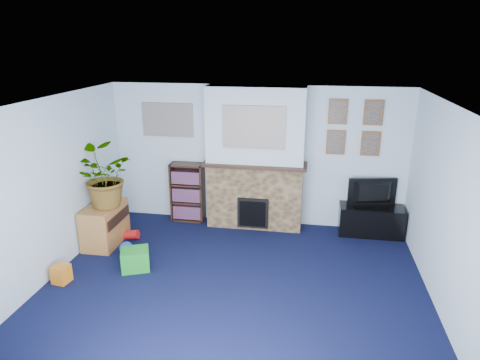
% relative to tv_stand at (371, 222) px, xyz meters
% --- Properties ---
extents(floor, '(5.00, 4.50, 0.01)m').
position_rel_tv_stand_xyz_m(floor, '(-1.95, -2.03, -0.22)').
color(floor, black).
rests_on(floor, ground).
extents(ceiling, '(5.00, 4.50, 0.01)m').
position_rel_tv_stand_xyz_m(ceiling, '(-1.95, -2.03, 2.17)').
color(ceiling, white).
rests_on(ceiling, wall_back).
extents(wall_back, '(5.00, 0.04, 2.40)m').
position_rel_tv_stand_xyz_m(wall_back, '(-1.95, 0.22, 0.97)').
color(wall_back, silver).
rests_on(wall_back, ground).
extents(wall_front, '(5.00, 0.04, 2.40)m').
position_rel_tv_stand_xyz_m(wall_front, '(-1.95, -4.28, 0.97)').
color(wall_front, silver).
rests_on(wall_front, ground).
extents(wall_left, '(0.04, 4.50, 2.40)m').
position_rel_tv_stand_xyz_m(wall_left, '(-4.45, -2.03, 0.97)').
color(wall_left, silver).
rests_on(wall_left, ground).
extents(wall_right, '(0.04, 4.50, 2.40)m').
position_rel_tv_stand_xyz_m(wall_right, '(0.55, -2.03, 0.97)').
color(wall_right, silver).
rests_on(wall_right, ground).
extents(chimney_breast, '(1.72, 0.50, 2.40)m').
position_rel_tv_stand_xyz_m(chimney_breast, '(-1.95, 0.02, 0.96)').
color(chimney_breast, brown).
rests_on(chimney_breast, ground).
extents(collage_main, '(1.00, 0.03, 0.68)m').
position_rel_tv_stand_xyz_m(collage_main, '(-1.95, -0.19, 1.56)').
color(collage_main, gray).
rests_on(collage_main, chimney_breast).
extents(collage_left, '(0.90, 0.03, 0.58)m').
position_rel_tv_stand_xyz_m(collage_left, '(-3.50, 0.21, 1.55)').
color(collage_left, gray).
rests_on(collage_left, wall_back).
extents(portrait_tl, '(0.30, 0.03, 0.40)m').
position_rel_tv_stand_xyz_m(portrait_tl, '(-0.65, 0.20, 1.77)').
color(portrait_tl, brown).
rests_on(portrait_tl, wall_back).
extents(portrait_tr, '(0.30, 0.03, 0.40)m').
position_rel_tv_stand_xyz_m(portrait_tr, '(-0.10, 0.20, 1.77)').
color(portrait_tr, brown).
rests_on(portrait_tr, wall_back).
extents(portrait_bl, '(0.30, 0.03, 0.40)m').
position_rel_tv_stand_xyz_m(portrait_bl, '(-0.65, 0.20, 1.27)').
color(portrait_bl, brown).
rests_on(portrait_bl, wall_back).
extents(portrait_br, '(0.30, 0.03, 0.40)m').
position_rel_tv_stand_xyz_m(portrait_br, '(-0.10, 0.20, 1.27)').
color(portrait_br, brown).
rests_on(portrait_br, wall_back).
extents(tv_stand, '(1.04, 0.44, 0.49)m').
position_rel_tv_stand_xyz_m(tv_stand, '(0.00, 0.00, 0.00)').
color(tv_stand, black).
rests_on(tv_stand, ground).
extents(television, '(0.80, 0.26, 0.46)m').
position_rel_tv_stand_xyz_m(television, '(-0.00, 0.02, 0.50)').
color(television, black).
rests_on(television, tv_stand).
extents(bookshelf, '(0.58, 0.28, 1.05)m').
position_rel_tv_stand_xyz_m(bookshelf, '(-3.15, 0.08, 0.28)').
color(bookshelf, black).
rests_on(bookshelf, ground).
extents(sideboard, '(0.46, 0.83, 0.64)m').
position_rel_tv_stand_xyz_m(sideboard, '(-4.19, -1.04, 0.12)').
color(sideboard, '#A76C35').
rests_on(sideboard, ground).
extents(potted_plant, '(0.95, 0.86, 0.95)m').
position_rel_tv_stand_xyz_m(potted_plant, '(-4.14, -1.09, 0.89)').
color(potted_plant, '#26661E').
rests_on(potted_plant, sideboard).
extents(mantel_clock, '(0.09, 0.06, 0.13)m').
position_rel_tv_stand_xyz_m(mantel_clock, '(-1.96, -0.03, 1.00)').
color(mantel_clock, gold).
rests_on(mantel_clock, chimney_breast).
extents(mantel_candle, '(0.05, 0.05, 0.18)m').
position_rel_tv_stand_xyz_m(mantel_candle, '(-1.63, -0.03, 1.01)').
color(mantel_candle, '#B2BFC6').
rests_on(mantel_candle, chimney_breast).
extents(mantel_teddy, '(0.11, 0.11, 0.11)m').
position_rel_tv_stand_xyz_m(mantel_teddy, '(-2.43, -0.03, 0.99)').
color(mantel_teddy, gray).
rests_on(mantel_teddy, chimney_breast).
extents(mantel_can, '(0.06, 0.06, 0.12)m').
position_rel_tv_stand_xyz_m(mantel_can, '(-1.18, -0.03, 0.99)').
color(mantel_can, orange).
rests_on(mantel_can, chimney_breast).
extents(green_crate, '(0.47, 0.43, 0.31)m').
position_rel_tv_stand_xyz_m(green_crate, '(-3.41, -1.74, -0.08)').
color(green_crate, '#198C26').
rests_on(green_crate, ground).
extents(toy_ball, '(0.21, 0.21, 0.21)m').
position_rel_tv_stand_xyz_m(toy_ball, '(-3.71, -1.36, -0.13)').
color(toy_ball, blue).
rests_on(toy_ball, ground).
extents(toy_block, '(0.23, 0.23, 0.25)m').
position_rel_tv_stand_xyz_m(toy_block, '(-4.25, -2.23, -0.11)').
color(toy_block, orange).
rests_on(toy_block, ground).
extents(toy_tube, '(0.34, 0.15, 0.19)m').
position_rel_tv_stand_xyz_m(toy_tube, '(-3.89, -0.85, -0.15)').
color(toy_tube, red).
rests_on(toy_tube, ground).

